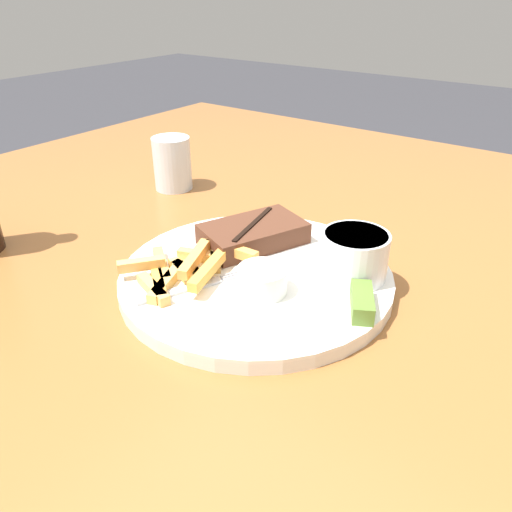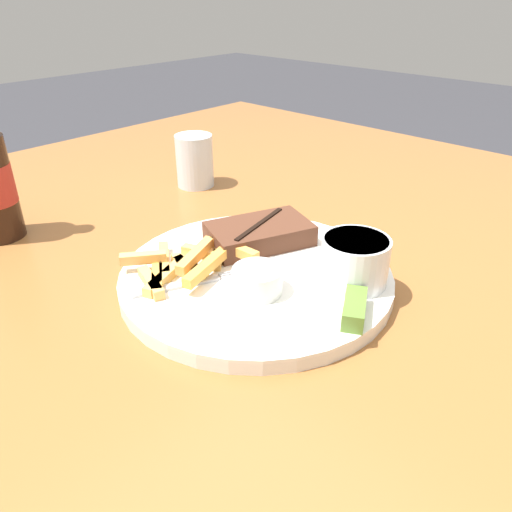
{
  "view_description": "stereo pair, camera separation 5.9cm",
  "coord_description": "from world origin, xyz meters",
  "px_view_note": "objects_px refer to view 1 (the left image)",
  "views": [
    {
      "loc": [
        -0.41,
        -0.3,
        1.06
      ],
      "look_at": [
        0.0,
        0.0,
        0.78
      ],
      "focal_mm": 35.0,
      "sensor_mm": 36.0,
      "label": 1
    },
    {
      "loc": [
        -0.38,
        -0.35,
        1.06
      ],
      "look_at": [
        0.0,
        0.0,
        0.78
      ],
      "focal_mm": 35.0,
      "sensor_mm": 36.0,
      "label": 2
    }
  ],
  "objects_px": {
    "pickle_spear": "(361,303)",
    "dipping_sauce_cup": "(262,279)",
    "fork_utensil": "(188,288)",
    "steak_portion": "(253,234)",
    "dinner_plate": "(256,277)",
    "coleslaw_cup": "(354,253)",
    "drinking_glass": "(172,163)"
  },
  "relations": [
    {
      "from": "pickle_spear",
      "to": "dipping_sauce_cup",
      "type": "bearing_deg",
      "value": 105.88
    },
    {
      "from": "dipping_sauce_cup",
      "to": "fork_utensil",
      "type": "bearing_deg",
      "value": 123.16
    },
    {
      "from": "dipping_sauce_cup",
      "to": "steak_portion",
      "type": "bearing_deg",
      "value": 41.27
    },
    {
      "from": "steak_portion",
      "to": "pickle_spear",
      "type": "distance_m",
      "value": 0.19
    },
    {
      "from": "steak_portion",
      "to": "dipping_sauce_cup",
      "type": "relative_size",
      "value": 2.71
    },
    {
      "from": "dinner_plate",
      "to": "fork_utensil",
      "type": "height_order",
      "value": "fork_utensil"
    },
    {
      "from": "coleslaw_cup",
      "to": "drinking_glass",
      "type": "xyz_separation_m",
      "value": [
        0.11,
        0.4,
        -0.0
      ]
    },
    {
      "from": "coleslaw_cup",
      "to": "fork_utensil",
      "type": "bearing_deg",
      "value": 135.11
    },
    {
      "from": "coleslaw_cup",
      "to": "dipping_sauce_cup",
      "type": "relative_size",
      "value": 1.39
    },
    {
      "from": "steak_portion",
      "to": "coleslaw_cup",
      "type": "xyz_separation_m",
      "value": [
        0.0,
        -0.14,
        0.02
      ]
    },
    {
      "from": "pickle_spear",
      "to": "drinking_glass",
      "type": "xyz_separation_m",
      "value": [
        0.17,
        0.44,
        0.02
      ]
    },
    {
      "from": "coleslaw_cup",
      "to": "fork_utensil",
      "type": "xyz_separation_m",
      "value": [
        -0.14,
        0.13,
        -0.03
      ]
    },
    {
      "from": "coleslaw_cup",
      "to": "pickle_spear",
      "type": "height_order",
      "value": "coleslaw_cup"
    },
    {
      "from": "pickle_spear",
      "to": "drinking_glass",
      "type": "relative_size",
      "value": 0.69
    },
    {
      "from": "dinner_plate",
      "to": "coleslaw_cup",
      "type": "distance_m",
      "value": 0.12
    },
    {
      "from": "pickle_spear",
      "to": "steak_portion",
      "type": "bearing_deg",
      "value": 72.12
    },
    {
      "from": "pickle_spear",
      "to": "fork_utensil",
      "type": "relative_size",
      "value": 0.5
    },
    {
      "from": "steak_portion",
      "to": "drinking_glass",
      "type": "bearing_deg",
      "value": 66.07
    },
    {
      "from": "dinner_plate",
      "to": "drinking_glass",
      "type": "bearing_deg",
      "value": 60.74
    },
    {
      "from": "fork_utensil",
      "to": "drinking_glass",
      "type": "distance_m",
      "value": 0.37
    },
    {
      "from": "dinner_plate",
      "to": "dipping_sauce_cup",
      "type": "distance_m",
      "value": 0.05
    },
    {
      "from": "dinner_plate",
      "to": "drinking_glass",
      "type": "distance_m",
      "value": 0.35
    },
    {
      "from": "dinner_plate",
      "to": "fork_utensil",
      "type": "xyz_separation_m",
      "value": [
        -0.08,
        0.04,
        0.01
      ]
    },
    {
      "from": "steak_portion",
      "to": "drinking_glass",
      "type": "distance_m",
      "value": 0.28
    },
    {
      "from": "steak_portion",
      "to": "dinner_plate",
      "type": "bearing_deg",
      "value": -140.86
    },
    {
      "from": "fork_utensil",
      "to": "drinking_glass",
      "type": "bearing_deg",
      "value": 72.18
    },
    {
      "from": "steak_portion",
      "to": "fork_utensil",
      "type": "height_order",
      "value": "steak_portion"
    },
    {
      "from": "pickle_spear",
      "to": "drinking_glass",
      "type": "distance_m",
      "value": 0.48
    },
    {
      "from": "dipping_sauce_cup",
      "to": "pickle_spear",
      "type": "xyz_separation_m",
      "value": [
        0.03,
        -0.1,
        -0.01
      ]
    },
    {
      "from": "coleslaw_cup",
      "to": "pickle_spear",
      "type": "xyz_separation_m",
      "value": [
        -0.06,
        -0.04,
        -0.02
      ]
    },
    {
      "from": "dipping_sauce_cup",
      "to": "fork_utensil",
      "type": "relative_size",
      "value": 0.44
    },
    {
      "from": "pickle_spear",
      "to": "fork_utensil",
      "type": "height_order",
      "value": "pickle_spear"
    }
  ]
}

